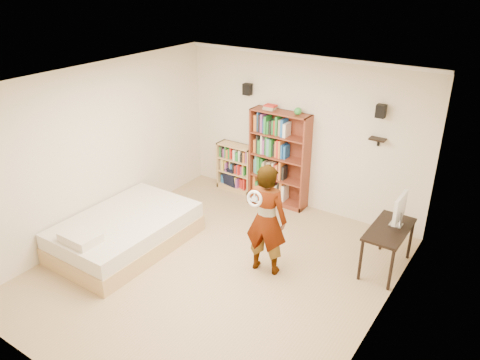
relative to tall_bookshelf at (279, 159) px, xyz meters
The scene contains 14 objects.
ground 2.52m from the tall_bookshelf, 82.06° to the right, with size 4.50×5.00×0.01m, color tan.
room_shell 2.53m from the tall_bookshelf, 82.06° to the right, with size 4.52×5.02×2.71m.
crown_molding 2.98m from the tall_bookshelf, 82.06° to the right, with size 4.50×5.00×0.06m.
speaker_left 1.35m from the tall_bookshelf, behind, with size 0.14×0.12×0.20m, color black.
speaker_right 2.03m from the tall_bookshelf, ahead, with size 0.14×0.12×0.20m, color black.
wall_shelf 1.81m from the tall_bookshelf, ahead, with size 0.25×0.16×0.03m, color black.
tall_bookshelf is the anchor object (origin of this frame).
low_bookshelf 1.03m from the tall_bookshelf, behind, with size 0.73×0.28×0.92m, color tan, non-canonical shape.
computer_desk 2.55m from the tall_bookshelf, 22.21° to the right, with size 0.49×0.98×0.67m, color black, non-canonical shape.
imac 2.49m from the tall_bookshelf, 18.99° to the right, with size 0.09×0.47×0.47m, color silver, non-canonical shape.
daybed 2.92m from the tall_bookshelf, 114.83° to the right, with size 1.39×2.14×0.63m, color white, non-canonical shape.
person 2.13m from the tall_bookshelf, 65.14° to the right, with size 0.60×0.39×1.64m, color black.
wii_wheel 2.44m from the tall_bookshelf, 68.20° to the right, with size 0.23×0.23×0.04m, color silver.
navy_bag 1.23m from the tall_bookshelf, behind, with size 0.33×0.21×0.44m, color black, non-canonical shape.
Camera 1 is at (3.40, -4.42, 4.02)m, focal length 35.00 mm.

